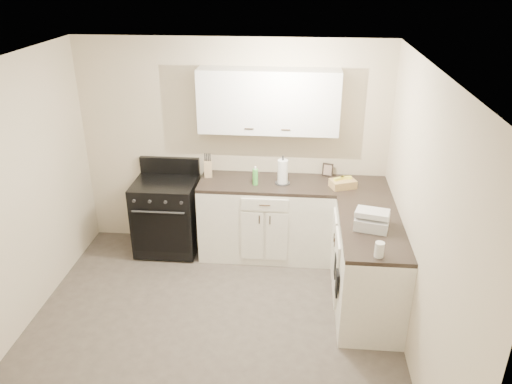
# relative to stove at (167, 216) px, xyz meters

# --- Properties ---
(floor) EXTENTS (3.60, 3.60, 0.00)m
(floor) POSITION_rel_stove_xyz_m (0.77, -1.48, -0.46)
(floor) COLOR #473F38
(floor) RESTS_ON ground
(ceiling) EXTENTS (3.60, 3.60, 0.00)m
(ceiling) POSITION_rel_stove_xyz_m (0.77, -1.48, 2.04)
(ceiling) COLOR white
(ceiling) RESTS_ON wall_back
(wall_back) EXTENTS (3.60, 0.00, 3.60)m
(wall_back) POSITION_rel_stove_xyz_m (0.77, 0.32, 0.79)
(wall_back) COLOR beige
(wall_back) RESTS_ON ground
(wall_right) EXTENTS (0.00, 3.60, 3.60)m
(wall_right) POSITION_rel_stove_xyz_m (2.57, -1.48, 0.79)
(wall_right) COLOR beige
(wall_right) RESTS_ON ground
(wall_left) EXTENTS (0.00, 3.60, 3.60)m
(wall_left) POSITION_rel_stove_xyz_m (-1.03, -1.48, 0.79)
(wall_left) COLOR beige
(wall_left) RESTS_ON ground
(wall_front) EXTENTS (3.60, 0.00, 3.60)m
(wall_front) POSITION_rel_stove_xyz_m (0.77, -3.28, 0.79)
(wall_front) COLOR beige
(wall_front) RESTS_ON ground
(base_cabinets_back) EXTENTS (1.55, 0.60, 0.90)m
(base_cabinets_back) POSITION_rel_stove_xyz_m (1.20, 0.02, -0.01)
(base_cabinets_back) COLOR silver
(base_cabinets_back) RESTS_ON floor
(base_cabinets_right) EXTENTS (0.60, 1.90, 0.90)m
(base_cabinets_right) POSITION_rel_stove_xyz_m (2.27, -0.63, -0.01)
(base_cabinets_right) COLOR silver
(base_cabinets_right) RESTS_ON floor
(countertop_back) EXTENTS (1.55, 0.60, 0.04)m
(countertop_back) POSITION_rel_stove_xyz_m (1.20, 0.02, 0.46)
(countertop_back) COLOR black
(countertop_back) RESTS_ON base_cabinets_back
(countertop_right) EXTENTS (0.60, 1.90, 0.04)m
(countertop_right) POSITION_rel_stove_xyz_m (2.27, -0.63, 0.46)
(countertop_right) COLOR black
(countertop_right) RESTS_ON base_cabinets_right
(upper_cabinets) EXTENTS (1.55, 0.30, 0.70)m
(upper_cabinets) POSITION_rel_stove_xyz_m (1.20, 0.18, 1.38)
(upper_cabinets) COLOR white
(upper_cabinets) RESTS_ON wall_back
(stove) EXTENTS (0.72, 0.62, 0.88)m
(stove) POSITION_rel_stove_xyz_m (0.00, 0.00, 0.00)
(stove) COLOR black
(stove) RESTS_ON floor
(knife_block) EXTENTS (0.11, 0.10, 0.20)m
(knife_block) POSITION_rel_stove_xyz_m (0.50, 0.12, 0.58)
(knife_block) COLOR tan
(knife_block) RESTS_ON countertop_back
(paper_towel) EXTENTS (0.13, 0.13, 0.28)m
(paper_towel) POSITION_rel_stove_xyz_m (1.38, 0.00, 0.62)
(paper_towel) COLOR white
(paper_towel) RESTS_ON countertop_back
(soap_bottle) EXTENTS (0.08, 0.08, 0.19)m
(soap_bottle) POSITION_rel_stove_xyz_m (1.07, -0.06, 0.57)
(soap_bottle) COLOR green
(soap_bottle) RESTS_ON countertop_back
(picture_frame) EXTENTS (0.13, 0.07, 0.16)m
(picture_frame) POSITION_rel_stove_xyz_m (1.89, 0.27, 0.56)
(picture_frame) COLOR black
(picture_frame) RESTS_ON countertop_back
(wicker_basket) EXTENTS (0.32, 0.26, 0.09)m
(wicker_basket) POSITION_rel_stove_xyz_m (2.05, -0.05, 0.52)
(wicker_basket) COLOR tan
(wicker_basket) RESTS_ON countertop_right
(countertop_grill) EXTENTS (0.36, 0.35, 0.11)m
(countertop_grill) POSITION_rel_stove_xyz_m (2.26, -0.95, 0.54)
(countertop_grill) COLOR silver
(countertop_grill) RESTS_ON countertop_right
(glass_jar) EXTENTS (0.09, 0.09, 0.14)m
(glass_jar) POSITION_rel_stove_xyz_m (2.26, -1.48, 0.55)
(glass_jar) COLOR silver
(glass_jar) RESTS_ON countertop_right
(oven_mitt_near) EXTENTS (0.02, 0.14, 0.25)m
(oven_mitt_near) POSITION_rel_stove_xyz_m (1.95, -1.25, 0.02)
(oven_mitt_near) COLOR black
(oven_mitt_near) RESTS_ON base_cabinets_right
(oven_mitt_far) EXTENTS (0.02, 0.14, 0.24)m
(oven_mitt_far) POSITION_rel_stove_xyz_m (1.95, -1.00, 0.05)
(oven_mitt_far) COLOR black
(oven_mitt_far) RESTS_ON base_cabinets_right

